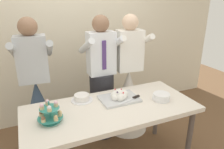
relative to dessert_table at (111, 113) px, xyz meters
name	(u,v)px	position (x,y,z in m)	size (l,w,h in m)	color
rear_wall	(75,26)	(0.00, 1.37, 0.75)	(5.20, 0.10, 2.90)	beige
dessert_table	(111,113)	(0.00, 0.00, 0.00)	(1.80, 0.80, 0.78)	silver
cupcake_stand	(50,114)	(-0.62, -0.03, 0.16)	(0.23, 0.23, 0.21)	teal
main_cake_tray	(119,96)	(0.15, 0.12, 0.12)	(0.43, 0.31, 0.13)	silver
plate_stack	(161,97)	(0.57, -0.07, 0.11)	(0.19, 0.19, 0.08)	white
round_cake	(82,98)	(-0.24, 0.27, 0.11)	(0.24, 0.24, 0.07)	white
person_groom	(102,86)	(0.13, 0.62, 0.05)	(0.46, 0.49, 1.66)	#232328
person_bride	(128,92)	(0.52, 0.61, -0.12)	(0.56, 0.56, 1.66)	white
person_guest	(39,106)	(-0.68, 0.69, -0.12)	(0.56, 0.56, 1.66)	#334760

